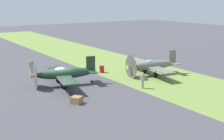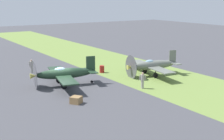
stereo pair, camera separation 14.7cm
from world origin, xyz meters
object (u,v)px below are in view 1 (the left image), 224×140
at_px(fuel_drum, 102,69).
at_px(supply_crate, 77,100).
at_px(ground_crew_chief, 143,80).
at_px(airplane_wingman, 152,65).
at_px(ground_crew_mechanic, 31,66).
at_px(airplane_lead, 64,74).

xyz_separation_m(fuel_drum, supply_crate, (-9.40, 8.38, -0.13)).
distance_m(ground_crew_chief, supply_crate, 8.17).
distance_m(airplane_wingman, ground_crew_mechanic, 15.24).
relative_size(ground_crew_chief, fuel_drum, 1.92).
xyz_separation_m(airplane_wingman, ground_crew_chief, (-4.04, 4.67, -0.38)).
relative_size(ground_crew_chief, ground_crew_mechanic, 1.00).
bearing_deg(airplane_lead, ground_crew_mechanic, 18.97).
xyz_separation_m(ground_crew_mechanic, supply_crate, (-14.07, 0.77, -0.59)).
distance_m(ground_crew_mechanic, fuel_drum, 8.94).
height_order(airplane_wingman, ground_crew_mechanic, airplane_wingman).
bearing_deg(supply_crate, airplane_lead, -14.96).
xyz_separation_m(ground_crew_chief, supply_crate, (-0.69, 8.12, -0.59)).
height_order(airplane_lead, supply_crate, airplane_lead).
bearing_deg(airplane_lead, airplane_wingman, -85.13).
xyz_separation_m(airplane_wingman, ground_crew_mechanic, (9.35, 12.03, -0.38)).
bearing_deg(ground_crew_mechanic, airplane_wingman, -22.47).
xyz_separation_m(airplane_lead, ground_crew_mechanic, (7.86, 0.89, -0.43)).
bearing_deg(ground_crew_chief, airplane_lead, 176.27).
height_order(ground_crew_chief, supply_crate, ground_crew_chief).
bearing_deg(ground_crew_chief, ground_crew_mechanic, 155.60).
bearing_deg(airplane_lead, ground_crew_chief, -118.04).
bearing_deg(ground_crew_chief, fuel_drum, 125.12).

